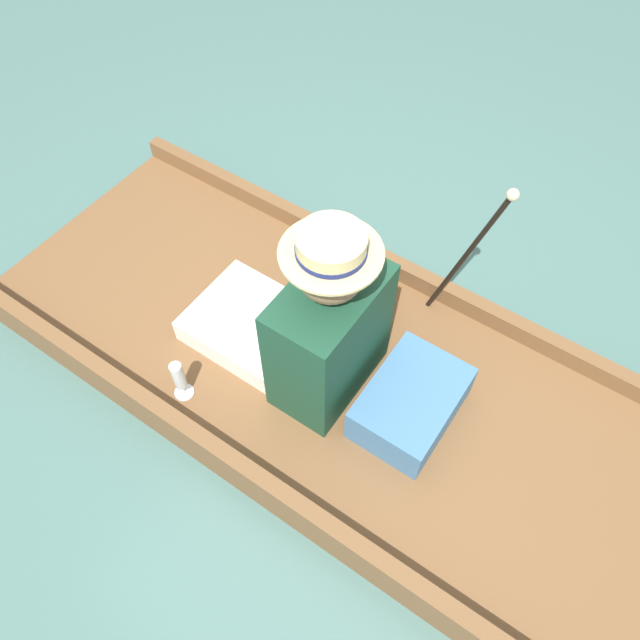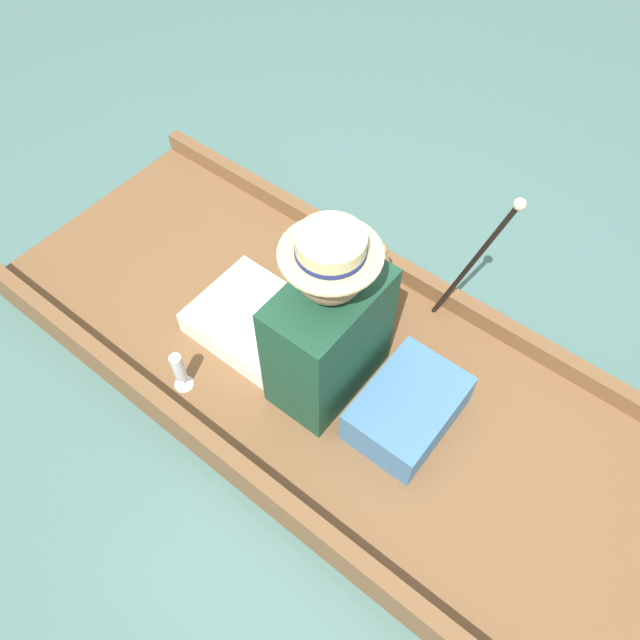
{
  "view_description": "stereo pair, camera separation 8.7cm",
  "coord_description": "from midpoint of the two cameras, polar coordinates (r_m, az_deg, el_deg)",
  "views": [
    {
      "loc": [
        -1.11,
        -0.73,
        2.3
      ],
      "look_at": [
        -0.05,
        -0.01,
        0.49
      ],
      "focal_mm": 35.0,
      "sensor_mm": 36.0,
      "label": 1
    },
    {
      "loc": [
        -1.06,
        -0.8,
        2.3
      ],
      "look_at": [
        -0.05,
        -0.01,
        0.49
      ],
      "focal_mm": 35.0,
      "sensor_mm": 36.0,
      "label": 2
    }
  ],
  "objects": [
    {
      "name": "walking_cane",
      "position": [
        2.37,
        12.85,
        6.64
      ],
      "size": [
        0.04,
        0.23,
        0.77
      ],
      "color": "black",
      "rests_on": "punt_boat"
    },
    {
      "name": "wine_glass",
      "position": [
        2.43,
        -13.77,
        -5.17
      ],
      "size": [
        0.08,
        0.08,
        0.2
      ],
      "color": "silver",
      "rests_on": "punt_boat"
    },
    {
      "name": "seat_cushion",
      "position": [
        2.37,
        7.25,
        -7.56
      ],
      "size": [
        0.44,
        0.31,
        0.17
      ],
      "color": "teal",
      "rests_on": "punt_boat"
    },
    {
      "name": "teddy_bear",
      "position": [
        2.57,
        3.19,
        3.59
      ],
      "size": [
        0.26,
        0.15,
        0.37
      ],
      "color": "#9E754C",
      "rests_on": "punt_boat"
    },
    {
      "name": "ground_plane",
      "position": [
        2.65,
        -0.41,
        -5.36
      ],
      "size": [
        16.0,
        16.0,
        0.0
      ],
      "primitive_type": "plane",
      "color": "#476B66"
    },
    {
      "name": "seated_person",
      "position": [
        2.27,
        -1.88,
        -0.48
      ],
      "size": [
        0.46,
        0.79,
        0.82
      ],
      "rotation": [
        0.0,
        0.0,
        -0.17
      ],
      "color": "white",
      "rests_on": "punt_boat"
    },
    {
      "name": "punt_boat",
      "position": [
        2.59,
        -0.42,
        -4.54
      ],
      "size": [
        1.18,
        2.91,
        0.22
      ],
      "color": "brown",
      "rests_on": "ground_plane"
    }
  ]
}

